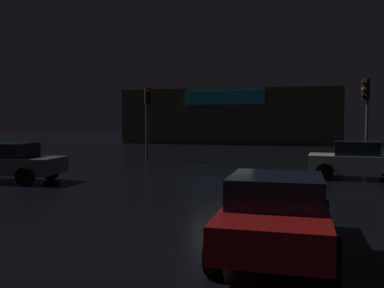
% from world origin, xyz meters
% --- Properties ---
extents(ground_plane, '(120.00, 120.00, 0.00)m').
position_xyz_m(ground_plane, '(0.00, 0.00, 0.00)').
color(ground_plane, black).
extents(store_building, '(21.90, 7.26, 5.56)m').
position_xyz_m(store_building, '(-4.16, 27.67, 2.78)').
color(store_building, brown).
rests_on(store_building, ground).
extents(traffic_signal_main, '(0.42, 0.42, 4.44)m').
position_xyz_m(traffic_signal_main, '(6.16, 6.04, 3.20)').
color(traffic_signal_main, '#595B60').
rests_on(traffic_signal_main, ground).
extents(traffic_signal_opposite, '(0.41, 0.43, 4.31)m').
position_xyz_m(traffic_signal_opposite, '(-5.86, 7.14, 3.08)').
color(traffic_signal_opposite, '#595B60').
rests_on(traffic_signal_opposite, ground).
extents(car_near, '(4.68, 2.24, 1.52)m').
position_xyz_m(car_near, '(-8.16, -2.62, 0.80)').
color(car_near, slate).
rests_on(car_near, ground).
extents(car_far, '(1.97, 4.36, 1.44)m').
position_xyz_m(car_far, '(2.70, -8.91, 0.74)').
color(car_far, '#A51414').
rests_on(car_far, ground).
extents(car_crossing, '(3.90, 2.19, 1.54)m').
position_xyz_m(car_crossing, '(5.29, 1.69, 0.78)').
color(car_crossing, silver).
rests_on(car_crossing, ground).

